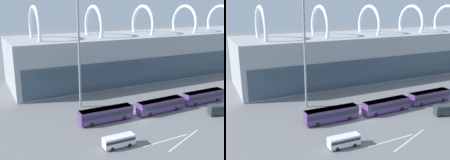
# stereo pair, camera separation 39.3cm
# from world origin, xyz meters

# --- Properties ---
(ground_plane) EXTENTS (440.00, 440.00, 0.00)m
(ground_plane) POSITION_xyz_m (0.00, 0.00, 0.00)
(ground_plane) COLOR slate
(terminal_building) EXTENTS (147.27, 25.64, 24.75)m
(terminal_building) POSITION_xyz_m (50.27, 35.27, 7.75)
(terminal_building) COLOR #9EA3A8
(terminal_building) RESTS_ON ground_plane
(airliner_at_gate_far) EXTENTS (43.03, 43.01, 14.94)m
(airliner_at_gate_far) POSITION_xyz_m (-1.12, 48.81, 4.69)
(airliner_at_gate_far) COLOR white
(airliner_at_gate_far) RESTS_ON ground_plane
(airliner_parked_remote) EXTENTS (44.50, 42.52, 13.53)m
(airliner_parked_remote) POSITION_xyz_m (54.95, 63.03, 5.05)
(airliner_parked_remote) COLOR silver
(airliner_parked_remote) RESTS_ON ground_plane
(shuttle_bus_0) EXTENTS (12.33, 2.82, 3.12)m
(shuttle_bus_0) POSITION_xyz_m (-7.57, 2.52, 1.84)
(shuttle_bus_0) COLOR #56387A
(shuttle_bus_0) RESTS_ON ground_plane
(shuttle_bus_1) EXTENTS (12.38, 3.05, 3.12)m
(shuttle_bus_1) POSITION_xyz_m (6.44, 1.82, 1.84)
(shuttle_bus_1) COLOR #56387A
(shuttle_bus_1) RESTS_ON ground_plane
(shuttle_bus_2) EXTENTS (12.33, 2.82, 3.12)m
(shuttle_bus_2) POSITION_xyz_m (20.45, 2.31, 1.84)
(shuttle_bus_2) COLOR #56387A
(shuttle_bus_2) RESTS_ON ground_plane
(service_van_foreground) EXTENTS (6.11, 3.60, 2.46)m
(service_van_foreground) POSITION_xyz_m (17.86, -6.04, 1.44)
(service_van_foreground) COLOR #2D3338
(service_van_foreground) RESTS_ON ground_plane
(service_van_crossing) EXTENTS (5.98, 2.09, 2.13)m
(service_van_crossing) POSITION_xyz_m (-10.34, -8.71, 1.27)
(service_van_crossing) COLOR silver
(service_van_crossing) RESTS_ON ground_plane
(floodlight_mast) EXTENTS (2.94, 2.94, 29.46)m
(floodlight_mast) POSITION_xyz_m (-9.45, 13.37, 20.94)
(floodlight_mast) COLOR gray
(floodlight_mast) RESTS_ON ground_plane
(lane_stripe_1) EXTENTS (10.56, 0.61, 0.01)m
(lane_stripe_1) POSITION_xyz_m (-1.14, -10.56, 0.00)
(lane_stripe_1) COLOR silver
(lane_stripe_1) RESTS_ON ground_plane
(lane_stripe_2) EXTENTS (11.03, 4.84, 0.01)m
(lane_stripe_2) POSITION_xyz_m (2.06, -11.97, 0.00)
(lane_stripe_2) COLOR silver
(lane_stripe_2) RESTS_ON ground_plane
(lane_stripe_3) EXTENTS (7.42, 2.67, 0.01)m
(lane_stripe_3) POSITION_xyz_m (3.77, 5.62, 0.00)
(lane_stripe_3) COLOR silver
(lane_stripe_3) RESTS_ON ground_plane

